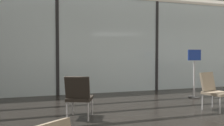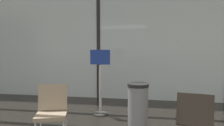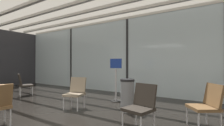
{
  "view_description": "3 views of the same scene",
  "coord_description": "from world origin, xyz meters",
  "px_view_note": "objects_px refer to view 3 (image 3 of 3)",
  "views": [
    {
      "loc": [
        -3.8,
        -1.86,
        1.28
      ],
      "look_at": [
        -1.11,
        7.11,
        0.93
      ],
      "focal_mm": 34.53,
      "sensor_mm": 36.0,
      "label": 1
    },
    {
      "loc": [
        1.5,
        -1.12,
        1.51
      ],
      "look_at": [
        -0.09,
        7.95,
        0.82
      ],
      "focal_mm": 35.58,
      "sensor_mm": 36.0,
      "label": 2
    },
    {
      "loc": [
        3.35,
        -1.07,
        1.26
      ],
      "look_at": [
        -0.57,
        4.83,
        1.31
      ],
      "focal_mm": 26.23,
      "sensor_mm": 36.0,
      "label": 3
    }
  ],
  "objects_px": {
    "lounge_chair_6": "(76,91)",
    "info_sign": "(116,81)",
    "lounge_chair_5": "(207,103)",
    "parked_airplane": "(148,56)",
    "lounge_chair_7": "(141,104)",
    "lounge_chair_0": "(24,83)",
    "trash_bin": "(127,95)"
  },
  "relations": [
    {
      "from": "lounge_chair_6",
      "to": "info_sign",
      "type": "distance_m",
      "value": 1.44
    },
    {
      "from": "lounge_chair_5",
      "to": "lounge_chair_6",
      "type": "relative_size",
      "value": 1.0
    },
    {
      "from": "parked_airplane",
      "to": "lounge_chair_7",
      "type": "bearing_deg",
      "value": -69.8
    },
    {
      "from": "parked_airplane",
      "to": "lounge_chair_0",
      "type": "bearing_deg",
      "value": -104.9
    },
    {
      "from": "lounge_chair_5",
      "to": "lounge_chair_7",
      "type": "xyz_separation_m",
      "value": [
        -1.06,
        -0.78,
        0.0
      ]
    },
    {
      "from": "lounge_chair_0",
      "to": "lounge_chair_6",
      "type": "xyz_separation_m",
      "value": [
        3.1,
        -0.15,
        0.0
      ]
    },
    {
      "from": "lounge_chair_0",
      "to": "lounge_chair_7",
      "type": "height_order",
      "value": "same"
    },
    {
      "from": "lounge_chair_0",
      "to": "lounge_chair_6",
      "type": "relative_size",
      "value": 1.0
    },
    {
      "from": "parked_airplane",
      "to": "lounge_chair_5",
      "type": "xyz_separation_m",
      "value": [
        4.21,
        -7.78,
        -1.38
      ]
    },
    {
      "from": "lounge_chair_6",
      "to": "lounge_chair_7",
      "type": "xyz_separation_m",
      "value": [
        2.18,
        -0.39,
        0.0
      ]
    },
    {
      "from": "lounge_chair_7",
      "to": "info_sign",
      "type": "height_order",
      "value": "info_sign"
    },
    {
      "from": "parked_airplane",
      "to": "info_sign",
      "type": "distance_m",
      "value": 7.1
    },
    {
      "from": "lounge_chair_5",
      "to": "info_sign",
      "type": "relative_size",
      "value": 0.6
    },
    {
      "from": "parked_airplane",
      "to": "lounge_chair_5",
      "type": "bearing_deg",
      "value": -61.59
    },
    {
      "from": "parked_airplane",
      "to": "lounge_chair_7",
      "type": "relative_size",
      "value": 16.14
    },
    {
      "from": "parked_airplane",
      "to": "trash_bin",
      "type": "distance_m",
      "value": 8.13
    },
    {
      "from": "trash_bin",
      "to": "lounge_chair_7",
      "type": "bearing_deg",
      "value": -49.14
    },
    {
      "from": "lounge_chair_6",
      "to": "trash_bin",
      "type": "bearing_deg",
      "value": 3.11
    },
    {
      "from": "lounge_chair_5",
      "to": "lounge_chair_6",
      "type": "distance_m",
      "value": 3.26
    },
    {
      "from": "lounge_chair_0",
      "to": "lounge_chair_5",
      "type": "height_order",
      "value": "same"
    },
    {
      "from": "lounge_chair_5",
      "to": "trash_bin",
      "type": "distance_m",
      "value": 1.86
    },
    {
      "from": "lounge_chair_6",
      "to": "parked_airplane",
      "type": "bearing_deg",
      "value": 79.37
    },
    {
      "from": "lounge_chair_7",
      "to": "parked_airplane",
      "type": "bearing_deg",
      "value": 122.45
    },
    {
      "from": "lounge_chair_7",
      "to": "info_sign",
      "type": "distance_m",
      "value": 2.4
    },
    {
      "from": "lounge_chair_0",
      "to": "lounge_chair_5",
      "type": "relative_size",
      "value": 1.0
    },
    {
      "from": "parked_airplane",
      "to": "lounge_chair_0",
      "type": "relative_size",
      "value": 16.14
    },
    {
      "from": "trash_bin",
      "to": "info_sign",
      "type": "height_order",
      "value": "info_sign"
    },
    {
      "from": "parked_airplane",
      "to": "lounge_chair_6",
      "type": "distance_m",
      "value": 8.34
    },
    {
      "from": "lounge_chair_6",
      "to": "lounge_chair_7",
      "type": "distance_m",
      "value": 2.21
    },
    {
      "from": "parked_airplane",
      "to": "info_sign",
      "type": "relative_size",
      "value": 9.75
    },
    {
      "from": "lounge_chair_7",
      "to": "trash_bin",
      "type": "distance_m",
      "value": 1.21
    },
    {
      "from": "lounge_chair_7",
      "to": "lounge_chair_5",
      "type": "bearing_deg",
      "value": 48.42
    }
  ]
}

